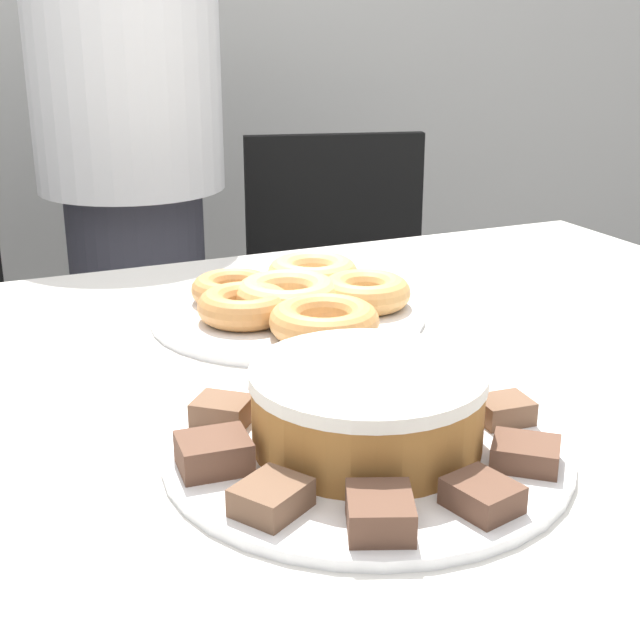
# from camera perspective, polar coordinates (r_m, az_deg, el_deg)

# --- Properties ---
(table) EXTENTS (1.50, 0.98, 0.77)m
(table) POSITION_cam_1_polar(r_m,az_deg,el_deg) (0.97, -2.76, -8.80)
(table) COLOR silver
(table) RESTS_ON ground_plane
(person_standing) EXTENTS (0.36, 0.36, 1.63)m
(person_standing) POSITION_cam_1_polar(r_m,az_deg,el_deg) (1.79, -12.00, 9.87)
(person_standing) COLOR #383842
(person_standing) RESTS_ON ground_plane
(office_chair_right) EXTENTS (0.54, 0.54, 0.88)m
(office_chair_right) POSITION_cam_1_polar(r_m,az_deg,el_deg) (1.95, 1.65, -2.47)
(office_chair_right) COLOR black
(office_chair_right) RESTS_ON ground_plane
(plate_cake) EXTENTS (0.35, 0.35, 0.01)m
(plate_cake) POSITION_cam_1_polar(r_m,az_deg,el_deg) (0.78, 2.99, -8.20)
(plate_cake) COLOR white
(plate_cake) RESTS_ON table
(plate_donuts) EXTENTS (0.34, 0.34, 0.01)m
(plate_donuts) POSITION_cam_1_polar(r_m,az_deg,el_deg) (1.11, -2.07, 0.38)
(plate_donuts) COLOR white
(plate_donuts) RESTS_ON table
(frosted_cake) EXTENTS (0.20, 0.20, 0.07)m
(frosted_cake) POSITION_cam_1_polar(r_m,az_deg,el_deg) (0.76, 3.04, -5.53)
(frosted_cake) COLOR #9E662D
(frosted_cake) RESTS_ON plate_cake
(lamington_0) EXTENTS (0.05, 0.06, 0.02)m
(lamington_0) POSITION_cam_1_polar(r_m,az_deg,el_deg) (0.90, 2.41, -3.38)
(lamington_0) COLOR #513828
(lamington_0) RESTS_ON plate_cake
(lamington_1) EXTENTS (0.05, 0.05, 0.02)m
(lamington_1) POSITION_cam_1_polar(r_m,az_deg,el_deg) (0.87, -2.69, -4.07)
(lamington_1) COLOR #513828
(lamington_1) RESTS_ON plate_cake
(lamington_2) EXTENTS (0.06, 0.06, 0.02)m
(lamington_2) POSITION_cam_1_polar(r_m,az_deg,el_deg) (0.81, -6.27, -5.84)
(lamington_2) COLOR brown
(lamington_2) RESTS_ON plate_cake
(lamington_3) EXTENTS (0.06, 0.05, 0.03)m
(lamington_3) POSITION_cam_1_polar(r_m,az_deg,el_deg) (0.74, -6.81, -8.45)
(lamington_3) COLOR brown
(lamington_3) RESTS_ON plate_cake
(lamington_4) EXTENTS (0.07, 0.07, 0.02)m
(lamington_4) POSITION_cam_1_polar(r_m,az_deg,el_deg) (0.68, -3.14, -11.27)
(lamington_4) COLOR brown
(lamington_4) RESTS_ON plate_cake
(lamington_5) EXTENTS (0.07, 0.07, 0.03)m
(lamington_5) POSITION_cam_1_polar(r_m,az_deg,el_deg) (0.65, 3.86, -12.19)
(lamington_5) COLOR brown
(lamington_5) RESTS_ON plate_cake
(lamington_6) EXTENTS (0.05, 0.06, 0.02)m
(lamington_6) POSITION_cam_1_polar(r_m,az_deg,el_deg) (0.69, 10.34, -10.99)
(lamington_6) COLOR brown
(lamington_6) RESTS_ON plate_cake
(lamington_7) EXTENTS (0.07, 0.07, 0.02)m
(lamington_7) POSITION_cam_1_polar(r_m,az_deg,el_deg) (0.76, 13.02, -8.32)
(lamington_7) COLOR brown
(lamington_7) RESTS_ON plate_cake
(lamington_8) EXTENTS (0.05, 0.04, 0.02)m
(lamington_8) POSITION_cam_1_polar(r_m,az_deg,el_deg) (0.83, 11.68, -5.66)
(lamington_8) COLOR brown
(lamington_8) RESTS_ON plate_cake
(lamington_9) EXTENTS (0.06, 0.06, 0.02)m
(lamington_9) POSITION_cam_1_polar(r_m,az_deg,el_deg) (0.88, 7.66, -3.82)
(lamington_9) COLOR brown
(lamington_9) RESTS_ON plate_cake
(donut_0) EXTENTS (0.13, 0.13, 0.04)m
(donut_0) POSITION_cam_1_polar(r_m,az_deg,el_deg) (1.11, -2.09, 1.60)
(donut_0) COLOR #E5AD66
(donut_0) RESTS_ON plate_donuts
(donut_1) EXTENTS (0.12, 0.12, 0.04)m
(donut_1) POSITION_cam_1_polar(r_m,az_deg,el_deg) (1.07, -4.82, 0.91)
(donut_1) COLOR #C68447
(donut_1) RESTS_ON plate_donuts
(donut_2) EXTENTS (0.13, 0.13, 0.04)m
(donut_2) POSITION_cam_1_polar(r_m,az_deg,el_deg) (1.02, 0.27, -0.05)
(donut_2) COLOR #D18E4C
(donut_2) RESTS_ON plate_donuts
(donut_3) EXTENTS (0.11, 0.11, 0.04)m
(donut_3) POSITION_cam_1_polar(r_m,az_deg,el_deg) (1.12, 2.90, 1.80)
(donut_3) COLOR tan
(donut_3) RESTS_ON plate_donuts
(donut_4) EXTENTS (0.12, 0.12, 0.04)m
(donut_4) POSITION_cam_1_polar(r_m,az_deg,el_deg) (1.20, -0.47, 3.02)
(donut_4) COLOR #E5AD66
(donut_4) RESTS_ON plate_donuts
(donut_5) EXTENTS (0.11, 0.11, 0.03)m
(donut_5) POSITION_cam_1_polar(r_m,az_deg,el_deg) (1.15, -5.56, 1.99)
(donut_5) COLOR #C68447
(donut_5) RESTS_ON plate_donuts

